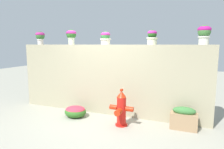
% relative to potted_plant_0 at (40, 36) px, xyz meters
% --- Properties ---
extents(ground_plane, '(24.00, 24.00, 0.00)m').
position_rel_potted_plant_0_xyz_m(ground_plane, '(2.34, -0.94, -2.18)').
color(ground_plane, '#9E9C8C').
extents(stone_wall, '(5.42, 0.41, 1.92)m').
position_rel_potted_plant_0_xyz_m(stone_wall, '(2.34, -0.04, -1.22)').
color(stone_wall, tan).
rests_on(stone_wall, ground).
extents(potted_plant_0, '(0.29, 0.29, 0.41)m').
position_rel_potted_plant_0_xyz_m(potted_plant_0, '(0.00, 0.00, 0.00)').
color(potted_plant_0, silver).
rests_on(potted_plant_0, stone_wall).
extents(potted_plant_1, '(0.29, 0.29, 0.43)m').
position_rel_potted_plant_0_xyz_m(potted_plant_1, '(1.19, -0.05, 0.02)').
color(potted_plant_1, beige).
rests_on(potted_plant_1, stone_wall).
extents(potted_plant_2, '(0.30, 0.30, 0.35)m').
position_rel_potted_plant_0_xyz_m(potted_plant_2, '(2.29, -0.06, -0.07)').
color(potted_plant_2, beige).
rests_on(potted_plant_2, stone_wall).
extents(potted_plant_3, '(0.28, 0.28, 0.37)m').
position_rel_potted_plant_0_xyz_m(potted_plant_3, '(3.56, -0.06, -0.06)').
color(potted_plant_3, beige).
rests_on(potted_plant_3, stone_wall).
extents(potted_plant_4, '(0.30, 0.30, 0.44)m').
position_rel_potted_plant_0_xyz_m(potted_plant_4, '(4.74, -0.05, 0.01)').
color(potted_plant_4, silver).
rests_on(potted_plant_4, stone_wall).
extents(fire_hydrant, '(0.58, 0.46, 0.89)m').
position_rel_potted_plant_0_xyz_m(fire_hydrant, '(3.02, -0.83, -1.77)').
color(fire_hydrant, red).
rests_on(fire_hydrant, ground).
extents(flower_bush_left, '(0.58, 0.53, 0.30)m').
position_rel_potted_plant_0_xyz_m(flower_bush_left, '(1.68, -0.72, -2.02)').
color(flower_bush_left, '#326A24').
rests_on(flower_bush_left, ground).
extents(planter_box, '(0.59, 0.27, 0.53)m').
position_rel_potted_plant_0_xyz_m(planter_box, '(4.42, -0.50, -1.93)').
color(planter_box, '#A3805C').
rests_on(planter_box, ground).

